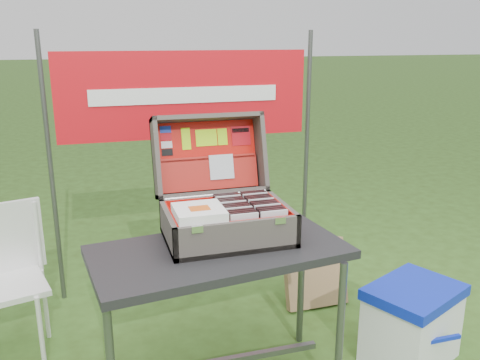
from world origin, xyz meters
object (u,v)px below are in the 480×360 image
object	(u,v)px
cooler	(411,323)
chair	(7,289)
suitcase	(224,182)
cardboard_box	(315,273)
table	(220,318)

from	to	relation	value
cooler	chair	xyz separation A→B (m)	(-2.01, 0.60, 0.20)
suitcase	cooler	bearing A→B (deg)	-14.93
cardboard_box	cooler	bearing A→B (deg)	-71.48
cooler	chair	distance (m)	2.11
cardboard_box	chair	bearing A→B (deg)	-178.52
table	cooler	distance (m)	1.03
table	suitcase	xyz separation A→B (m)	(0.07, 0.16, 0.63)
suitcase	chair	distance (m)	1.26
cooler	cardboard_box	xyz separation A→B (m)	(-0.24, 0.68, 0.00)
suitcase	cooler	xyz separation A→B (m)	(0.95, -0.25, -0.78)
cooler	cardboard_box	distance (m)	0.72
cooler	chair	world-z (taller)	chair
suitcase	chair	world-z (taller)	suitcase
table	cardboard_box	bearing A→B (deg)	29.79
suitcase	cooler	world-z (taller)	suitcase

